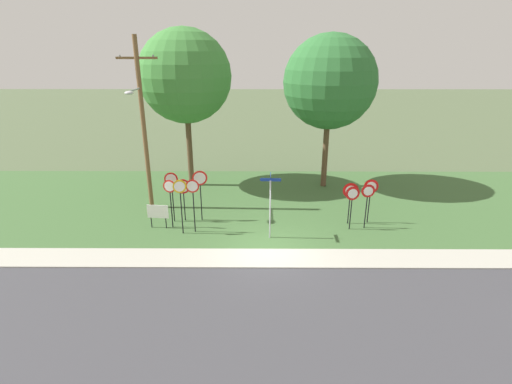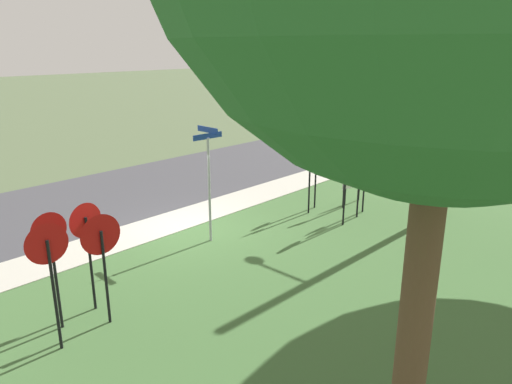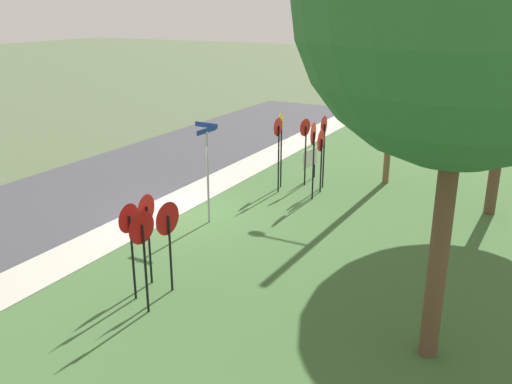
{
  "view_description": "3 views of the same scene",
  "coord_description": "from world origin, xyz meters",
  "views": [
    {
      "loc": [
        -0.43,
        -15.26,
        8.5
      ],
      "look_at": [
        -0.53,
        2.8,
        1.79
      ],
      "focal_mm": 26.46,
      "sensor_mm": 36.0,
      "label": 1
    },
    {
      "loc": [
        8.44,
        10.6,
        5.3
      ],
      "look_at": [
        -0.81,
        2.01,
        1.43
      ],
      "focal_mm": 33.69,
      "sensor_mm": 36.0,
      "label": 2
    },
    {
      "loc": [
        13.74,
        10.2,
        6.56
      ],
      "look_at": [
        -0.3,
        2.62,
        1.15
      ],
      "focal_mm": 38.55,
      "sensor_mm": 36.0,
      "label": 3
    }
  ],
  "objects": [
    {
      "name": "ground_plane",
      "position": [
        0.0,
        0.0,
        0.0
      ],
      "size": [
        160.0,
        160.0,
        0.0
      ],
      "primitive_type": "plane",
      "color": "#4C5B3D"
    },
    {
      "name": "road_asphalt",
      "position": [
        0.0,
        -4.8,
        0.01
      ],
      "size": [
        44.0,
        6.4,
        0.01
      ],
      "primitive_type": "cube",
      "color": "#3D3D42",
      "rests_on": "ground_plane"
    },
    {
      "name": "sidewalk_strip",
      "position": [
        0.0,
        -0.8,
        0.03
      ],
      "size": [
        44.0,
        1.6,
        0.06
      ],
      "primitive_type": "cube",
      "color": "#ADAA9E",
      "rests_on": "ground_plane"
    },
    {
      "name": "grass_median",
      "position": [
        0.0,
        6.0,
        0.02
      ],
      "size": [
        44.0,
        12.0,
        0.04
      ],
      "primitive_type": "cube",
      "color": "#3D6033",
      "rests_on": "ground_plane"
    },
    {
      "name": "stop_sign_near_left",
      "position": [
        -3.44,
        3.17,
        2.07
      ],
      "size": [
        0.78,
        0.16,
        2.77
      ],
      "rotation": [
        0.0,
        0.0,
        0.18
      ],
      "color": "black",
      "rests_on": "grass_median"
    },
    {
      "name": "stop_sign_near_right",
      "position": [
        -4.16,
        1.58,
        2.05
      ],
      "size": [
        0.65,
        0.14,
        2.81
      ],
      "rotation": [
        0.0,
        0.0,
        0.18
      ],
      "color": "black",
      "rests_on": "grass_median"
    },
    {
      "name": "stop_sign_far_left",
      "position": [
        -4.33,
        3.11,
        1.73
      ],
      "size": [
        0.78,
        0.11,
        2.33
      ],
      "rotation": [
        0.0,
        0.0,
        0.07
      ],
      "color": "black",
      "rests_on": "grass_median"
    },
    {
      "name": "stop_sign_far_center",
      "position": [
        -4.82,
        2.28,
        1.89
      ],
      "size": [
        0.65,
        0.14,
        2.57
      ],
      "rotation": [
        0.0,
        0.0,
        -0.17
      ],
      "color": "black",
      "rests_on": "grass_median"
    },
    {
      "name": "stop_sign_far_right",
      "position": [
        -4.88,
        2.99,
        2.02
      ],
      "size": [
        0.7,
        0.11,
        2.73
      ],
      "rotation": [
        0.0,
        0.0,
        0.06
      ],
      "color": "black",
      "rests_on": "grass_median"
    },
    {
      "name": "stop_sign_center_tall",
      "position": [
        -3.58,
        1.75,
        2.03
      ],
      "size": [
        0.66,
        0.1,
        2.77
      ],
      "rotation": [
        0.0,
        0.0,
        0.03
      ],
      "color": "black",
      "rests_on": "grass_median"
    },
    {
      "name": "yield_sign_near_left",
      "position": [
        4.3,
        2.76,
        1.71
      ],
      "size": [
        0.8,
        0.12,
        2.25
      ],
      "rotation": [
        0.0,
        0.0,
        -0.08
      ],
      "color": "black",
      "rests_on": "grass_median"
    },
    {
      "name": "yield_sign_near_right",
      "position": [
        5.03,
        2.25,
        1.79
      ],
      "size": [
        0.68,
        0.1,
        2.36
      ],
      "rotation": [
        0.0,
        0.0,
        0.0
      ],
      "color": "black",
      "rests_on": "grass_median"
    },
    {
      "name": "yield_sign_far_left",
      "position": [
        5.35,
        2.89,
        1.83
      ],
      "size": [
        0.73,
        0.13,
        2.4
      ],
      "rotation": [
        0.0,
        0.0,
        -0.12
      ],
      "color": "black",
      "rests_on": "grass_median"
    },
    {
      "name": "yield_sign_far_right",
      "position": [
        4.23,
        2.09,
        1.75
      ],
      "size": [
        0.72,
        0.12,
        2.31
      ],
      "rotation": [
        0.0,
        0.0,
        0.1
      ],
      "color": "black",
      "rests_on": "grass_median"
    },
    {
      "name": "street_name_post",
      "position": [
        0.15,
        1.16,
        1.93
      ],
      "size": [
        0.96,
        0.82,
        3.21
      ],
      "rotation": [
        0.0,
        0.0,
        -0.04
      ],
      "color": "#9EA0A8",
      "rests_on": "grass_median"
    },
    {
      "name": "utility_pole",
      "position": [
        -6.6,
        4.82,
        5.04
      ],
      "size": [
        2.1,
        2.17,
        9.31
      ],
      "color": "brown",
      "rests_on": "grass_median"
    },
    {
      "name": "notice_board",
      "position": [
        -5.5,
        2.22,
        0.87
      ],
      "size": [
        1.1,
        0.14,
        1.25
      ],
      "rotation": [
        0.0,
        0.0,
        -0.1
      ],
      "color": "black",
      "rests_on": "grass_median"
    }
  ]
}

